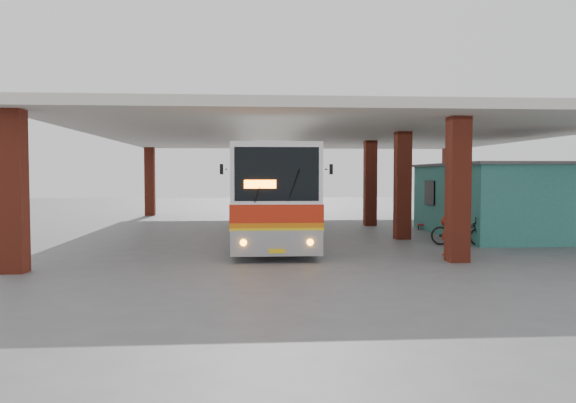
# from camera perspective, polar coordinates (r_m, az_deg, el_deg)

# --- Properties ---
(ground) EXTENTS (90.00, 90.00, 0.00)m
(ground) POSITION_cam_1_polar(r_m,az_deg,el_deg) (19.84, 5.48, -4.86)
(ground) COLOR #515154
(ground) RESTS_ON ground
(brick_columns) EXTENTS (20.10, 21.60, 4.35)m
(brick_columns) POSITION_cam_1_polar(r_m,az_deg,el_deg) (24.84, 6.81, 1.70)
(brick_columns) COLOR maroon
(brick_columns) RESTS_ON ground
(canopy_roof) EXTENTS (21.00, 23.00, 0.30)m
(canopy_roof) POSITION_cam_1_polar(r_m,az_deg,el_deg) (26.23, 4.20, 6.85)
(canopy_roof) COLOR beige
(canopy_roof) RESTS_ON brick_columns
(shop_building) EXTENTS (5.20, 8.20, 3.11)m
(shop_building) POSITION_cam_1_polar(r_m,az_deg,el_deg) (25.78, 20.59, 0.22)
(shop_building) COLOR #2F7765
(shop_building) RESTS_ON ground
(coach_bus) EXTENTS (2.92, 13.23, 3.84)m
(coach_bus) POSITION_cam_1_polar(r_m,az_deg,el_deg) (22.89, -1.82, 0.96)
(coach_bus) COLOR white
(coach_bus) RESTS_ON ground
(motorcycle) EXTENTS (2.18, 1.42, 1.08)m
(motorcycle) POSITION_cam_1_polar(r_m,az_deg,el_deg) (21.61, 17.04, -2.89)
(motorcycle) COLOR black
(motorcycle) RESTS_ON ground
(pedestrian) EXTENTS (0.76, 0.68, 1.76)m
(pedestrian) POSITION_cam_1_polar(r_m,az_deg,el_deg) (19.00, 15.98, -2.62)
(pedestrian) COLOR #B62B16
(pedestrian) RESTS_ON ground
(red_chair) EXTENTS (0.57, 0.57, 0.85)m
(red_chair) POSITION_cam_1_polar(r_m,az_deg,el_deg) (27.38, 13.71, -2.00)
(red_chair) COLOR red
(red_chair) RESTS_ON ground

